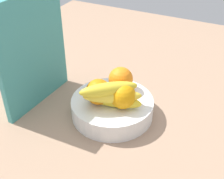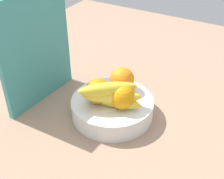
% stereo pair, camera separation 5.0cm
% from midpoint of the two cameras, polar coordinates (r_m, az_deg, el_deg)
% --- Properties ---
extents(ground_plane, '(1.80, 1.40, 0.03)m').
position_cam_midpoint_polar(ground_plane, '(0.97, -2.47, -5.16)').
color(ground_plane, '#9F7D64').
extents(fruit_bowl, '(0.25, 0.25, 0.06)m').
position_cam_midpoint_polar(fruit_bowl, '(0.94, -1.53, -3.50)').
color(fruit_bowl, white).
rests_on(fruit_bowl, ground_plane).
extents(orange_front_left, '(0.08, 0.08, 0.08)m').
position_cam_midpoint_polar(orange_front_left, '(0.95, 0.15, 1.96)').
color(orange_front_left, orange).
rests_on(orange_front_left, fruit_bowl).
extents(orange_front_right, '(0.08, 0.08, 0.08)m').
position_cam_midpoint_polar(orange_front_right, '(0.89, -4.18, -0.46)').
color(orange_front_right, orange).
rests_on(orange_front_right, fruit_bowl).
extents(orange_center, '(0.08, 0.08, 0.08)m').
position_cam_midpoint_polar(orange_center, '(0.87, 0.45, -1.24)').
color(orange_center, orange).
rests_on(orange_center, fruit_bowl).
extents(banana_bunch, '(0.14, 0.17, 0.08)m').
position_cam_midpoint_polar(banana_bunch, '(0.87, -1.75, -1.12)').
color(banana_bunch, yellow).
rests_on(banana_bunch, fruit_bowl).
extents(cutting_board, '(0.28, 0.03, 0.36)m').
position_cam_midpoint_polar(cutting_board, '(0.96, -16.16, 6.79)').
color(cutting_board, teal).
rests_on(cutting_board, ground_plane).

